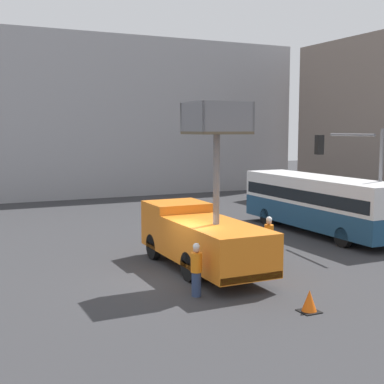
{
  "coord_description": "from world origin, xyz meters",
  "views": [
    {
      "loc": [
        -7.61,
        -17.58,
        5.54
      ],
      "look_at": [
        1.49,
        1.81,
        3.01
      ],
      "focal_mm": 50.0,
      "sensor_mm": 36.0,
      "label": 1
    }
  ],
  "objects_px": {
    "road_worker_directing": "(269,239)",
    "traffic_light_pole": "(358,166)",
    "traffic_cone_near_truck": "(309,302)",
    "road_worker_near_truck": "(196,270)",
    "utility_truck": "(201,234)",
    "city_bus": "(319,200)"
  },
  "relations": [
    {
      "from": "utility_truck",
      "to": "road_worker_directing",
      "type": "xyz_separation_m",
      "value": [
        3.14,
        -0.01,
        -0.48
      ]
    },
    {
      "from": "utility_truck",
      "to": "road_worker_directing",
      "type": "relative_size",
      "value": 3.85
    },
    {
      "from": "city_bus",
      "to": "road_worker_directing",
      "type": "xyz_separation_m",
      "value": [
        -5.82,
        -4.07,
        -0.8
      ]
    },
    {
      "from": "road_worker_near_truck",
      "to": "road_worker_directing",
      "type": "distance_m",
      "value": 5.6
    },
    {
      "from": "utility_truck",
      "to": "road_worker_directing",
      "type": "distance_m",
      "value": 3.18
    },
    {
      "from": "utility_truck",
      "to": "traffic_light_pole",
      "type": "distance_m",
      "value": 9.21
    },
    {
      "from": "road_worker_near_truck",
      "to": "road_worker_directing",
      "type": "bearing_deg",
      "value": 91.01
    },
    {
      "from": "traffic_cone_near_truck",
      "to": "traffic_light_pole",
      "type": "bearing_deg",
      "value": 40.63
    },
    {
      "from": "traffic_light_pole",
      "to": "road_worker_directing",
      "type": "xyz_separation_m",
      "value": [
        -5.69,
        -1.09,
        -2.83
      ]
    },
    {
      "from": "road_worker_directing",
      "to": "traffic_cone_near_truck",
      "type": "height_order",
      "value": "road_worker_directing"
    },
    {
      "from": "road_worker_directing",
      "to": "traffic_cone_near_truck",
      "type": "distance_m",
      "value": 6.27
    },
    {
      "from": "road_worker_near_truck",
      "to": "city_bus",
      "type": "bearing_deg",
      "value": 92.89
    },
    {
      "from": "road_worker_near_truck",
      "to": "traffic_light_pole",
      "type": "bearing_deg",
      "value": 80.46
    },
    {
      "from": "road_worker_directing",
      "to": "city_bus",
      "type": "bearing_deg",
      "value": -31.4
    },
    {
      "from": "traffic_light_pole",
      "to": "city_bus",
      "type": "bearing_deg",
      "value": 87.53
    },
    {
      "from": "utility_truck",
      "to": "city_bus",
      "type": "height_order",
      "value": "utility_truck"
    },
    {
      "from": "traffic_light_pole",
      "to": "road_worker_near_truck",
      "type": "xyz_separation_m",
      "value": [
        -10.46,
        -4.03,
        -2.9
      ]
    },
    {
      "from": "traffic_cone_near_truck",
      "to": "utility_truck",
      "type": "bearing_deg",
      "value": 98.05
    },
    {
      "from": "road_worker_near_truck",
      "to": "road_worker_directing",
      "type": "relative_size",
      "value": 0.94
    },
    {
      "from": "road_worker_directing",
      "to": "traffic_light_pole",
      "type": "bearing_deg",
      "value": -55.52
    },
    {
      "from": "city_bus",
      "to": "traffic_light_pole",
      "type": "bearing_deg",
      "value": 170.49
    },
    {
      "from": "traffic_light_pole",
      "to": "road_worker_directing",
      "type": "distance_m",
      "value": 6.45
    }
  ]
}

